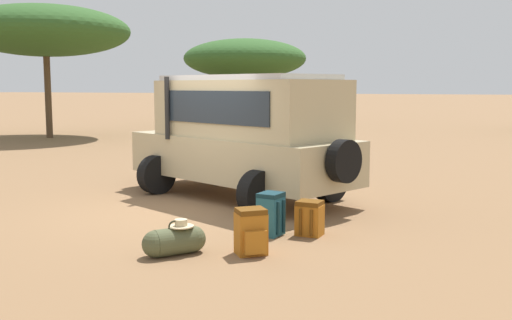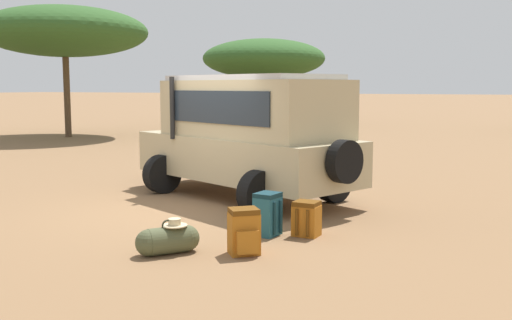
# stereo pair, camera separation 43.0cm
# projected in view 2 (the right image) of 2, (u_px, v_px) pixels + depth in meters

# --- Properties ---
(ground_plane) EXTENTS (320.00, 320.00, 0.00)m
(ground_plane) POSITION_uv_depth(u_px,v_px,m) (184.00, 211.00, 10.75)
(ground_plane) COLOR olive
(safari_vehicle) EXTENTS (5.38, 3.84, 2.44)m
(safari_vehicle) POSITION_uv_depth(u_px,v_px,m) (248.00, 134.00, 11.83)
(safari_vehicle) COLOR tan
(safari_vehicle) RESTS_ON ground_plane
(backpack_beside_front_wheel) EXTENTS (0.39, 0.43, 0.53)m
(backpack_beside_front_wheel) POSITION_uv_depth(u_px,v_px,m) (307.00, 219.00, 8.95)
(backpack_beside_front_wheel) COLOR #B26619
(backpack_beside_front_wheel) RESTS_ON ground_plane
(backpack_cluster_center) EXTENTS (0.51, 0.51, 0.62)m
(backpack_cluster_center) POSITION_uv_depth(u_px,v_px,m) (244.00, 232.00, 7.94)
(backpack_cluster_center) COLOR #B26619
(backpack_cluster_center) RESTS_ON ground_plane
(backpack_near_rear_wheel) EXTENTS (0.45, 0.42, 0.65)m
(backpack_near_rear_wheel) POSITION_uv_depth(u_px,v_px,m) (267.00, 215.00, 8.96)
(backpack_near_rear_wheel) COLOR #235B6B
(backpack_near_rear_wheel) RESTS_ON ground_plane
(duffel_bag_low_black_case) EXTENTS (0.68, 0.77, 0.47)m
(duffel_bag_low_black_case) POSITION_uv_depth(u_px,v_px,m) (168.00, 240.00, 7.98)
(duffel_bag_low_black_case) COLOR #4C5133
(duffel_bag_low_black_case) RESTS_ON ground_plane
(acacia_tree_far_left) EXTENTS (7.12, 7.15, 5.62)m
(acacia_tree_far_left) POSITION_uv_depth(u_px,v_px,m) (65.00, 32.00, 25.78)
(acacia_tree_far_left) COLOR brown
(acacia_tree_far_left) RESTS_ON ground_plane
(acacia_tree_left_mid) EXTENTS (7.23, 7.07, 4.98)m
(acacia_tree_left_mid) POSITION_uv_depth(u_px,v_px,m) (264.00, 59.00, 35.24)
(acacia_tree_left_mid) COLOR brown
(acacia_tree_left_mid) RESTS_ON ground_plane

